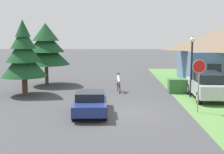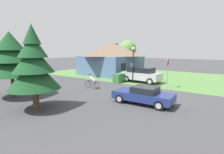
% 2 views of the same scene
% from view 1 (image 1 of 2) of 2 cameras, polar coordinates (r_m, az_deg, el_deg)
% --- Properties ---
extents(ground_plane, '(140.00, 140.00, 0.00)m').
position_cam_1_polar(ground_plane, '(17.97, 1.37, -6.59)').
color(ground_plane, '#424244').
extents(sedan_left_lane, '(1.99, 4.40, 1.29)m').
position_cam_1_polar(sedan_left_lane, '(17.75, -3.97, -4.64)').
color(sedan_left_lane, navy).
rests_on(sedan_left_lane, ground).
extents(cyclist, '(0.44, 1.82, 1.48)m').
position_cam_1_polar(cyclist, '(24.07, 1.23, -1.10)').
color(cyclist, black).
rests_on(cyclist, ground).
extents(parked_suv_right, '(2.21, 4.67, 1.84)m').
position_cam_1_polar(parked_suv_right, '(22.46, 17.06, -1.46)').
color(parked_suv_right, '#B7B7BC').
rests_on(parked_suv_right, ground).
extents(stop_sign, '(0.77, 0.09, 3.05)m').
position_cam_1_polar(stop_sign, '(18.34, 15.60, 0.35)').
color(stop_sign, gray).
rests_on(stop_sign, ground).
extents(street_lamp, '(0.35, 0.35, 4.32)m').
position_cam_1_polar(street_lamp, '(22.57, 14.38, 3.50)').
color(street_lamp, black).
rests_on(street_lamp, ground).
extents(conifer_tall_near, '(3.30, 3.30, 5.52)m').
position_cam_1_polar(conifer_tall_near, '(23.51, -15.87, 3.93)').
color(conifer_tall_near, '#4C3823').
rests_on(conifer_tall_near, ground).
extents(conifer_tall_far, '(4.08, 4.08, 5.39)m').
position_cam_1_polar(conifer_tall_far, '(27.61, -12.00, 5.41)').
color(conifer_tall_far, '#4C3823').
rests_on(conifer_tall_far, ground).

